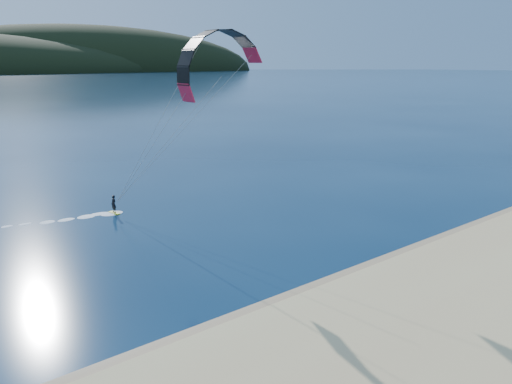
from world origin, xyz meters
The scene contains 3 objects.
ground centered at (0.00, 0.00, 0.00)m, with size 1800.00×1800.00×0.00m, color #071F39.
wet_sand centered at (0.00, 4.50, 0.05)m, with size 220.00×2.50×0.10m.
kitesurfer_near centered at (7.85, 20.78, 11.40)m, with size 22.45×9.06×15.83m.
Camera 1 is at (-14.45, -13.20, 12.91)m, focal length 33.75 mm.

